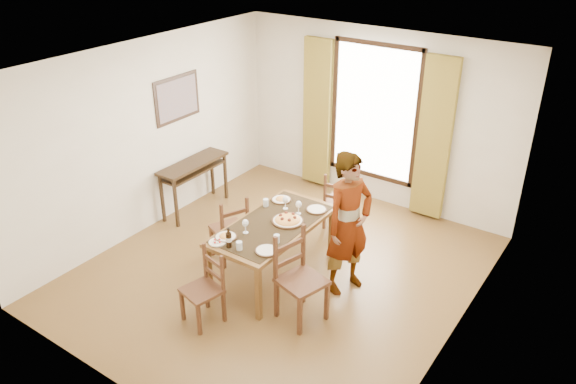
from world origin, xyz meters
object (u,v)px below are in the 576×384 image
Objects in this scene: console_table at (193,169)px; dining_table at (273,228)px; pasta_platter at (288,218)px; man at (349,224)px.

console_table is 0.70× the size of dining_table.
pasta_platter is (2.13, -0.59, 0.12)m from console_table.
man is (2.88, -0.42, 0.21)m from console_table.
dining_table is at bearing -132.57° from pasta_platter.
pasta_platter is at bearing 47.43° from dining_table.
console_table is 3.00× the size of pasta_platter.
dining_table is 0.22m from pasta_platter.
dining_table is 4.28× the size of pasta_platter.
dining_table is at bearing -19.73° from console_table.
man is 4.48× the size of pasta_platter.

